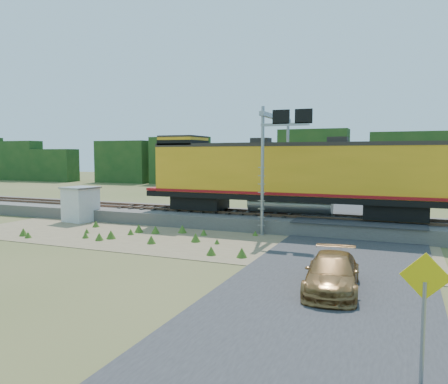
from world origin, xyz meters
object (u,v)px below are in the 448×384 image
at_px(signal_gantry, 279,140).
at_px(car, 332,273).
at_px(road_sign, 424,303).
at_px(shed, 81,204).
at_px(locomotive, 286,174).

distance_m(signal_gantry, car, 12.77).
height_order(road_sign, car, road_sign).
xyz_separation_m(shed, signal_gantry, (13.26, 1.99, 4.19)).
relative_size(shed, signal_gantry, 0.33).
bearing_deg(car, locomotive, 106.71).
height_order(locomotive, car, locomotive).
distance_m(locomotive, road_sign, 18.49).
height_order(shed, road_sign, road_sign).
xyz_separation_m(signal_gantry, road_sign, (7.38, -16.30, -3.69)).
bearing_deg(car, road_sign, -70.13).
bearing_deg(road_sign, signal_gantry, 114.36).
distance_m(shed, road_sign, 25.12).
relative_size(signal_gantry, road_sign, 2.67).
distance_m(shed, signal_gantry, 14.05).
bearing_deg(road_sign, shed, 145.27).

